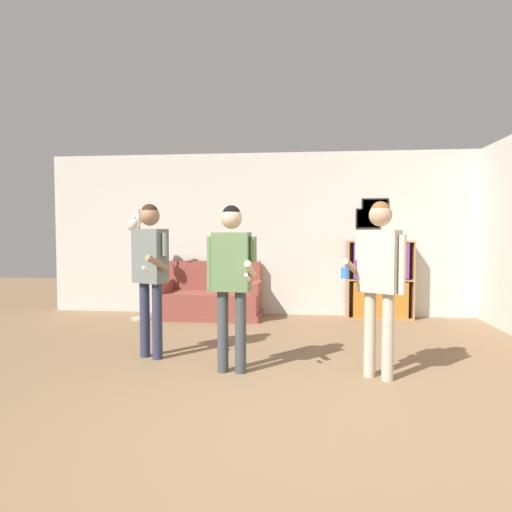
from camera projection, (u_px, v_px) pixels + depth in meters
ground_plane at (273, 444)px, 2.98m from camera, size 20.00×20.00×0.00m
wall_back at (293, 234)px, 7.61m from camera, size 8.33×0.08×2.70m
couch at (211, 299)px, 7.39m from camera, size 1.61×0.80×0.90m
bookshelf at (380, 280)px, 7.28m from camera, size 1.04×0.30×1.25m
floor_lamp at (140, 234)px, 7.15m from camera, size 0.39×0.42×1.78m
person_player_foreground_left at (150, 264)px, 4.97m from camera, size 0.47×0.57×1.69m
person_player_foreground_center at (231, 271)px, 4.45m from camera, size 0.50×0.47×1.65m
person_watcher_holding_cup at (379, 270)px, 4.26m from camera, size 0.58×0.36×1.67m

